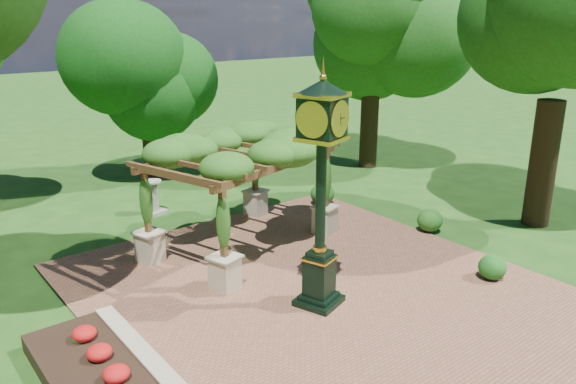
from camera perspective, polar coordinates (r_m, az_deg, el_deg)
ground at (r=12.86m, az=7.04°, el=-12.10°), size 120.00×120.00×0.00m
brick_plaza at (r=13.47m, az=4.00°, el=-10.42°), size 10.00×12.00×0.04m
border_wall at (r=10.87m, az=-13.33°, el=-17.39°), size 0.35×5.00×0.40m
pedestal_clock at (r=11.92m, az=3.40°, el=1.71°), size 1.29×1.29×5.16m
pergola at (r=15.26m, az=-4.83°, el=3.67°), size 5.86×4.52×3.25m
sundial at (r=19.06m, az=-13.50°, el=-0.70°), size 0.75×0.75×1.13m
shrub_front at (r=14.93m, az=20.05°, el=-7.19°), size 0.74×0.74×0.62m
shrub_mid at (r=17.52m, az=14.21°, el=-2.81°), size 0.85×0.85×0.68m
shrub_back at (r=19.37m, az=3.51°, el=-0.21°), size 1.07×1.07×0.74m
tree_north at (r=22.66m, az=-14.38°, el=11.95°), size 4.18×4.18×6.25m
tree_east_far at (r=23.85m, az=8.75°, el=17.64°), size 4.80×4.80×9.33m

